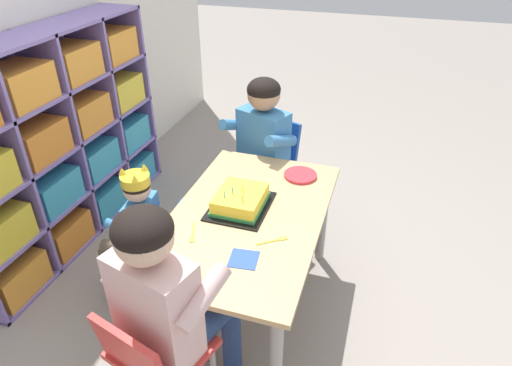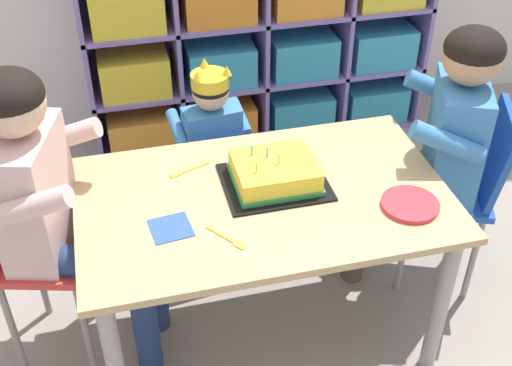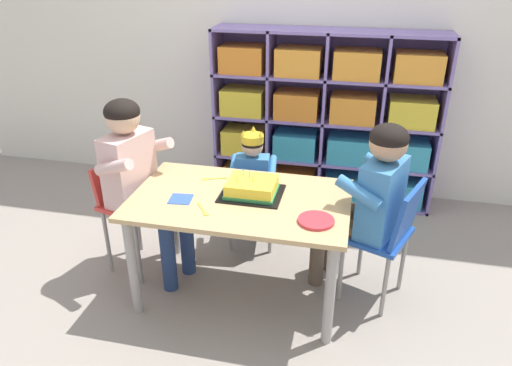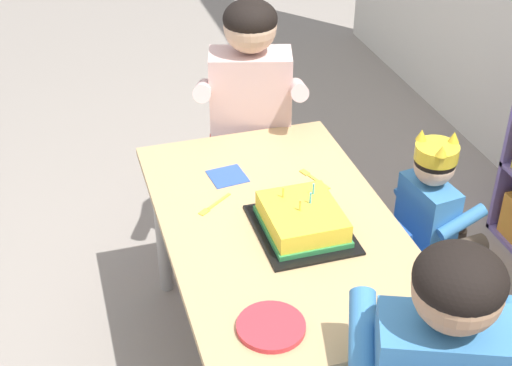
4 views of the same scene
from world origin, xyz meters
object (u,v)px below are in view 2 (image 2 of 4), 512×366
(adult_helper_seated, at_px, (55,194))
(paper_plate_stack, at_px, (410,204))
(birthday_cake_on_tray, at_px, (275,174))
(fork_at_table_front_edge, at_px, (187,170))
(classroom_chair_adult_side, at_px, (34,250))
(activity_table, at_px, (263,217))
(classroom_chair_blue, at_px, (219,180))
(guest_at_table_side, at_px, (438,134))
(child_with_crown, at_px, (209,133))
(fork_scattered_mid_table, at_px, (228,239))
(classroom_chair_guest_side, at_px, (462,182))

(adult_helper_seated, height_order, paper_plate_stack, adult_helper_seated)
(adult_helper_seated, xyz_separation_m, paper_plate_stack, (1.03, -0.25, -0.05))
(birthday_cake_on_tray, xyz_separation_m, fork_at_table_front_edge, (-0.26, 0.13, -0.03))
(adult_helper_seated, bearing_deg, fork_at_table_front_edge, -61.17)
(classroom_chair_adult_side, distance_m, birthday_cake_on_tray, 0.80)
(activity_table, distance_m, classroom_chair_blue, 0.52)
(adult_helper_seated, relative_size, guest_at_table_side, 1.04)
(child_with_crown, height_order, fork_scattered_mid_table, child_with_crown)
(birthday_cake_on_tray, bearing_deg, fork_scattered_mid_table, -131.60)
(child_with_crown, relative_size, fork_scattered_mid_table, 6.45)
(birthday_cake_on_tray, bearing_deg, activity_table, -133.79)
(classroom_chair_guest_side, distance_m, fork_at_table_front_edge, 1.00)
(activity_table, height_order, classroom_chair_blue, activity_table)
(adult_helper_seated, relative_size, birthday_cake_on_tray, 3.29)
(classroom_chair_blue, height_order, guest_at_table_side, guest_at_table_side)
(activity_table, xyz_separation_m, guest_at_table_side, (0.66, 0.16, 0.11))
(activity_table, bearing_deg, guest_at_table_side, 13.72)
(child_with_crown, height_order, fork_at_table_front_edge, child_with_crown)
(birthday_cake_on_tray, bearing_deg, child_with_crown, 102.15)
(guest_at_table_side, bearing_deg, child_with_crown, -97.78)
(classroom_chair_blue, distance_m, birthday_cake_on_tray, 0.54)
(activity_table, xyz_separation_m, classroom_chair_blue, (-0.05, 0.48, -0.19))
(classroom_chair_blue, bearing_deg, adult_helper_seated, 27.86)
(child_with_crown, distance_m, fork_scattered_mid_table, 0.77)
(classroom_chair_guest_side, xyz_separation_m, guest_at_table_side, (-0.11, 0.04, 0.19))
(paper_plate_stack, bearing_deg, classroom_chair_guest_side, 37.63)
(child_with_crown, bearing_deg, classroom_chair_adult_side, 28.25)
(birthday_cake_on_tray, bearing_deg, fork_at_table_front_edge, 152.93)
(classroom_chair_blue, xyz_separation_m, guest_at_table_side, (0.72, -0.32, 0.30))
(birthday_cake_on_tray, bearing_deg, classroom_chair_blue, 103.47)
(child_with_crown, distance_m, fork_at_table_front_edge, 0.44)
(classroom_chair_blue, height_order, paper_plate_stack, paper_plate_stack)
(activity_table, relative_size, birthday_cake_on_tray, 3.51)
(activity_table, bearing_deg, classroom_chair_blue, 96.25)
(adult_helper_seated, height_order, fork_at_table_front_edge, adult_helper_seated)
(guest_at_table_side, distance_m, fork_at_table_front_edge, 0.87)
(paper_plate_stack, xyz_separation_m, fork_at_table_front_edge, (-0.62, 0.34, -0.01))
(classroom_chair_adult_side, bearing_deg, guest_at_table_side, -72.46)
(classroom_chair_blue, relative_size, guest_at_table_side, 0.54)
(birthday_cake_on_tray, bearing_deg, classroom_chair_adult_side, 175.17)
(classroom_chair_blue, height_order, classroom_chair_adult_side, classroom_chair_adult_side)
(classroom_chair_blue, bearing_deg, fork_scattered_mid_table, 74.61)
(classroom_chair_adult_side, bearing_deg, birthday_cake_on_tray, -79.17)
(classroom_chair_blue, xyz_separation_m, classroom_chair_adult_side, (-0.66, -0.36, 0.11))
(fork_scattered_mid_table, bearing_deg, adult_helper_seated, 24.50)
(birthday_cake_on_tray, xyz_separation_m, paper_plate_stack, (0.36, -0.21, -0.03))
(classroom_chair_adult_side, xyz_separation_m, fork_at_table_front_edge, (0.51, 0.07, 0.17))
(paper_plate_stack, bearing_deg, adult_helper_seated, 166.47)
(classroom_chair_blue, bearing_deg, child_with_crown, -90.70)
(guest_at_table_side, bearing_deg, classroom_chair_adult_side, -66.06)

